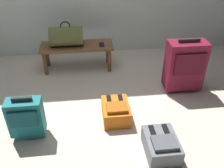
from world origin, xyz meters
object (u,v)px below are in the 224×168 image
Objects in this scene: duffel_bag_olive at (66,36)px; suitcase_small_teal at (26,117)px; bench at (77,49)px; backpack_grey at (161,145)px; cell_phone at (102,45)px; suitcase_upright_burgundy at (185,65)px; backpack_orange at (116,111)px.

duffel_bag_olive reaches higher than suitcase_small_teal.
bench is 1.84m from backpack_grey.
suitcase_small_teal is (-0.81, -1.28, -0.13)m from cell_phone.
cell_phone reaches higher than backpack_grey.
cell_phone is (0.34, -0.04, 0.06)m from bench.
suitcase_upright_burgundy reaches higher than backpack_orange.
bench reaches higher than backpack_grey.
cell_phone is 0.31× the size of suitcase_small_teal.
bench is 0.35m from cell_phone.
backpack_orange is at bearing -65.36° from duffel_bag_olive.
suitcase_upright_burgundy is at bearing 27.06° from backpack_orange.
duffel_bag_olive is at bearing 153.81° from suitcase_upright_burgundy.
duffel_bag_olive is 0.96× the size of suitcase_small_teal.
suitcase_upright_burgundy is 1.78× the size of backpack_grey.
duffel_bag_olive is 1.59m from suitcase_upright_burgundy.
bench is 1.47m from suitcase_upright_burgundy.
duffel_bag_olive is at bearing 75.41° from suitcase_small_teal.
suitcase_small_teal is 1.27m from backpack_grey.
suitcase_small_teal is (-0.34, -1.32, -0.26)m from duffel_bag_olive.
suitcase_small_teal is 0.90m from backpack_orange.
backpack_grey is 0.62m from backpack_orange.
duffel_bag_olive is 1.16× the size of backpack_orange.
bench is 1.24m from backpack_orange.
bench is 2.17× the size of suitcase_small_teal.
bench is at bearing 113.84° from backpack_grey.
suitcase_small_teal reaches higher than bench.
suitcase_small_teal is at bearing -122.48° from cell_phone.
suitcase_small_teal is at bearing -160.57° from suitcase_upright_burgundy.
duffel_bag_olive is at bearing 175.10° from cell_phone.
suitcase_small_teal reaches higher than backpack_grey.
backpack_grey is (0.74, -1.67, -0.22)m from bench.
duffel_bag_olive is 0.65× the size of suitcase_upright_burgundy.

